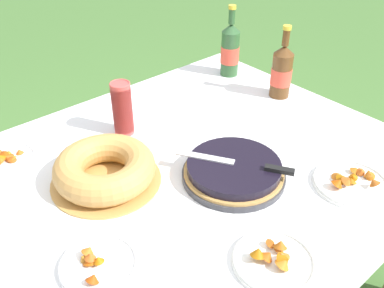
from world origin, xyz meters
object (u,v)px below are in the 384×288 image
at_px(snack_plate_near, 274,260).
at_px(snack_plate_far, 6,159).
at_px(cider_bottle_amber, 282,71).
at_px(cider_bottle_green, 230,50).
at_px(snack_plate_right, 351,182).
at_px(snack_plate_left, 98,264).
at_px(cup_stack, 122,109).
at_px(bundt_cake, 105,169).
at_px(serving_knife, 244,164).
at_px(berry_tart, 234,171).

distance_m(snack_plate_near, snack_plate_far, 0.93).
xyz_separation_m(cider_bottle_amber, snack_plate_far, (-1.06, 0.30, -0.10)).
relative_size(cider_bottle_green, cider_bottle_amber, 1.05).
relative_size(cider_bottle_green, snack_plate_far, 1.67).
bearing_deg(snack_plate_right, snack_plate_left, 162.37).
bearing_deg(snack_plate_near, cup_stack, 85.66).
distance_m(bundt_cake, snack_plate_far, 0.37).
bearing_deg(cider_bottle_green, snack_plate_far, 179.52).
relative_size(serving_knife, snack_plate_far, 1.74).
xyz_separation_m(berry_tart, cider_bottle_green, (0.54, 0.55, 0.09)).
bearing_deg(snack_plate_left, cup_stack, 50.14).
xyz_separation_m(serving_knife, bundt_cake, (-0.33, 0.28, -0.01)).
distance_m(cider_bottle_green, snack_plate_left, 1.20).
height_order(snack_plate_near, snack_plate_far, snack_plate_near).
height_order(cup_stack, snack_plate_far, cup_stack).
xyz_separation_m(berry_tart, cup_stack, (-0.11, 0.45, 0.07)).
relative_size(cup_stack, cider_bottle_amber, 0.66).
xyz_separation_m(serving_knife, snack_plate_far, (-0.53, 0.59, -0.05)).
bearing_deg(bundt_cake, snack_plate_far, 122.31).
height_order(cider_bottle_amber, snack_plate_right, cider_bottle_amber).
relative_size(serving_knife, snack_plate_left, 1.66).
xyz_separation_m(serving_knife, snack_plate_near, (-0.18, -0.28, -0.05)).
distance_m(bundt_cake, cup_stack, 0.29).
distance_m(cup_stack, snack_plate_near, 0.77).
bearing_deg(serving_knife, bundt_cake, 18.76).
bearing_deg(snack_plate_near, snack_plate_right, 5.61).
distance_m(bundt_cake, snack_plate_right, 0.77).
bearing_deg(snack_plate_right, berry_tart, 133.12).
bearing_deg(snack_plate_right, snack_plate_near, -174.39).
distance_m(cider_bottle_green, snack_plate_near, 1.12).
bearing_deg(serving_knife, snack_plate_far, 10.56).
bearing_deg(bundt_cake, berry_tart, -38.54).
bearing_deg(serving_knife, snack_plate_left, 58.68).
bearing_deg(cider_bottle_green, cider_bottle_amber, -88.01).
height_order(cider_bottle_green, snack_plate_right, cider_bottle_green).
bearing_deg(snack_plate_far, bundt_cake, -57.69).
bearing_deg(snack_plate_near, snack_plate_left, 140.35).
bearing_deg(cup_stack, serving_knife, -75.14).
bearing_deg(snack_plate_far, serving_knife, -48.08).
distance_m(serving_knife, bundt_cake, 0.43).
bearing_deg(snack_plate_left, snack_plate_near, -39.65).
bearing_deg(berry_tart, serving_knife, -58.64).
height_order(cup_stack, snack_plate_right, cup_stack).
xyz_separation_m(snack_plate_near, snack_plate_far, (-0.34, 0.87, -0.00)).
height_order(serving_knife, snack_plate_left, serving_knife).
bearing_deg(cider_bottle_amber, snack_plate_near, -141.38).
height_order(bundt_cake, cup_stack, cup_stack).
xyz_separation_m(snack_plate_near, snack_plate_left, (-0.34, 0.28, -0.00)).
relative_size(cup_stack, snack_plate_far, 1.06).
height_order(serving_knife, bundt_cake, bundt_cake).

